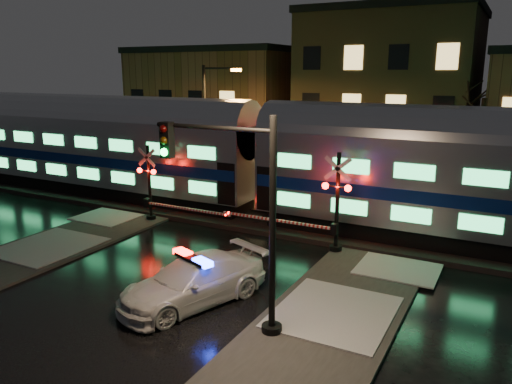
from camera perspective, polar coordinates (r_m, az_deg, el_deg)
ground at (r=21.51m, az=-5.05°, el=-6.87°), size 120.00×120.00×0.00m
ballast at (r=25.58m, az=1.02°, el=-3.16°), size 90.00×4.20×0.24m
sidewalk_right at (r=13.94m, az=4.64°, el=-18.77°), size 4.00×20.00×0.12m
building_left at (r=45.79m, az=-3.94°, el=9.85°), size 14.00×10.00×9.00m
building_mid at (r=40.42m, az=15.17°, el=10.69°), size 12.00×11.00×11.50m
train at (r=24.95m, az=0.50°, el=4.12°), size 51.00×3.12×5.92m
police_car at (r=16.86m, az=-7.19°, el=-10.07°), size 3.85×5.65×1.69m
crossing_signal_right at (r=21.11m, az=8.25°, el=-2.25°), size 6.09×0.67×4.31m
crossing_signal_left at (r=25.60m, az=-11.55°, el=0.05°), size 5.55×0.65×3.93m
traffic_light at (r=14.25m, az=-1.79°, el=-3.16°), size 4.14×0.73×6.40m
streetlight at (r=31.07m, az=-5.45°, el=8.10°), size 2.63×0.28×7.88m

